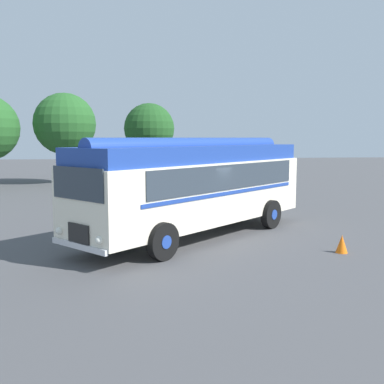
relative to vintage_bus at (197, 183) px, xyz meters
The scene contains 7 objects.
ground_plane 1.90m from the vintage_bus, 143.93° to the right, with size 120.00×120.00×0.00m, color #474749.
vintage_bus is the anchor object (origin of this frame).
car_near_left 12.99m from the vintage_bus, 97.90° to the left, with size 2.42×4.41×1.66m.
car_mid_left 13.30m from the vintage_bus, 84.60° to the left, with size 2.23×4.33×1.66m.
tree_left_of_centre 21.07m from the vintage_bus, 111.03° to the left, with size 4.62×4.62×6.83m.
tree_centre 17.90m from the vintage_bus, 93.73° to the left, with size 3.68×3.68×6.00m.
traffic_cone 5.23m from the vintage_bus, 35.36° to the right, with size 0.36×0.36×0.55m, color orange.
Camera 1 is at (-1.99, -15.47, 3.49)m, focal length 42.00 mm.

